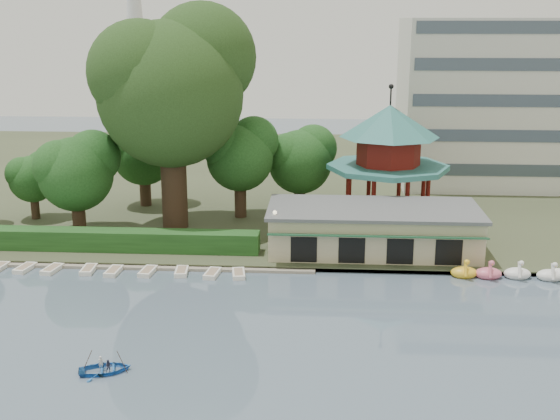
# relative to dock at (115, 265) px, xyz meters

# --- Properties ---
(ground_plane) EXTENTS (220.00, 220.00, 0.00)m
(ground_plane) POSITION_rel_dock_xyz_m (12.00, -17.20, -0.12)
(ground_plane) COLOR slate
(ground_plane) RESTS_ON ground
(shore) EXTENTS (220.00, 70.00, 0.40)m
(shore) POSITION_rel_dock_xyz_m (12.00, 34.80, 0.08)
(shore) COLOR #424930
(shore) RESTS_ON ground
(embankment) EXTENTS (220.00, 0.60, 0.30)m
(embankment) POSITION_rel_dock_xyz_m (12.00, 0.10, 0.03)
(embankment) COLOR gray
(embankment) RESTS_ON ground
(dock) EXTENTS (34.00, 1.60, 0.24)m
(dock) POSITION_rel_dock_xyz_m (0.00, 0.00, 0.00)
(dock) COLOR gray
(dock) RESTS_ON ground
(boathouse) EXTENTS (18.60, 9.39, 3.90)m
(boathouse) POSITION_rel_dock_xyz_m (22.00, 4.77, 2.25)
(boathouse) COLOR #C4B790
(boathouse) RESTS_ON shore
(pavilion) EXTENTS (12.40, 12.40, 13.50)m
(pavilion) POSITION_rel_dock_xyz_m (24.00, 14.80, 7.36)
(pavilion) COLOR #C4B790
(pavilion) RESTS_ON shore
(office_building) EXTENTS (38.00, 18.00, 20.00)m
(office_building) POSITION_rel_dock_xyz_m (44.67, 31.80, 9.61)
(office_building) COLOR silver
(office_building) RESTS_ON shore
(hedge) EXTENTS (30.00, 2.00, 1.80)m
(hedge) POSITION_rel_dock_xyz_m (-3.00, 3.30, 1.18)
(hedge) COLOR #22511E
(hedge) RESTS_ON shore
(lamp_post) EXTENTS (0.36, 0.36, 4.28)m
(lamp_post) POSITION_rel_dock_xyz_m (13.50, 1.80, 3.22)
(lamp_post) COLOR black
(lamp_post) RESTS_ON shore
(big_tree) EXTENTS (15.25, 14.21, 21.58)m
(big_tree) POSITION_rel_dock_xyz_m (3.19, 11.02, 14.39)
(big_tree) COLOR #3A281C
(big_tree) RESTS_ON shore
(small_trees) EXTENTS (39.48, 17.15, 10.35)m
(small_trees) POSITION_rel_dock_xyz_m (1.12, 14.67, 6.26)
(small_trees) COLOR #3A281C
(small_trees) RESTS_ON shore
(swan_boats) EXTENTS (17.68, 2.12, 1.92)m
(swan_boats) POSITION_rel_dock_xyz_m (36.57, -0.63, 0.28)
(swan_boats) COLOR yellow
(swan_boats) RESTS_ON ground
(moored_rowboats) EXTENTS (27.03, 2.70, 0.36)m
(moored_rowboats) POSITION_rel_dock_xyz_m (-1.99, -1.41, 0.06)
(moored_rowboats) COLOR white
(moored_rowboats) RESTS_ON ground
(rowboat_with_passengers) EXTENTS (4.96, 4.17, 2.01)m
(rowboat_with_passengers) POSITION_rel_dock_xyz_m (4.81, -18.14, 0.32)
(rowboat_with_passengers) COLOR blue
(rowboat_with_passengers) RESTS_ON ground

